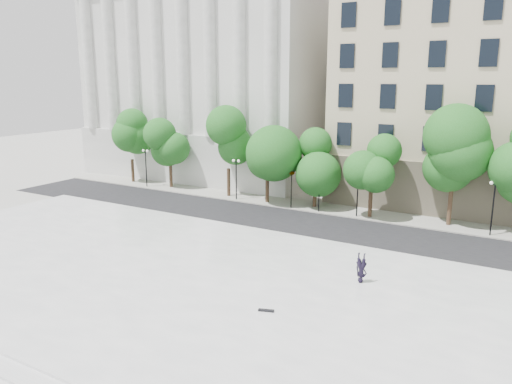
# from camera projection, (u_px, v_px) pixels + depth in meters

# --- Properties ---
(ground) EXTENTS (160.00, 160.00, 0.00)m
(ground) POSITION_uv_depth(u_px,v_px,m) (119.00, 292.00, 29.41)
(ground) COLOR #B0AEA6
(ground) RESTS_ON ground
(plaza) EXTENTS (44.00, 22.00, 0.45)m
(plaza) POSITION_uv_depth(u_px,v_px,m) (154.00, 272.00, 31.89)
(plaza) COLOR white
(plaza) RESTS_ON ground
(street) EXTENTS (60.00, 8.00, 0.02)m
(street) POSITION_uv_depth(u_px,v_px,m) (267.00, 219.00, 44.57)
(street) COLOR black
(street) RESTS_ON ground
(far_sidewalk) EXTENTS (60.00, 4.00, 0.12)m
(far_sidewalk) POSITION_uv_depth(u_px,v_px,m) (296.00, 204.00, 49.61)
(far_sidewalk) COLOR #A4A297
(far_sidewalk) RESTS_ON ground
(building_west) EXTENTS (31.50, 27.65, 25.60)m
(building_west) POSITION_uv_depth(u_px,v_px,m) (231.00, 74.00, 67.35)
(building_west) COLOR silver
(building_west) RESTS_ON ground
(traffic_light_west) EXTENTS (0.80, 1.86, 4.23)m
(traffic_light_west) POSITION_uv_depth(u_px,v_px,m) (292.00, 171.00, 47.23)
(traffic_light_west) COLOR black
(traffic_light_west) RESTS_ON ground
(traffic_light_east) EXTENTS (0.97, 1.83, 4.23)m
(traffic_light_east) POSITION_uv_depth(u_px,v_px,m) (320.00, 174.00, 45.82)
(traffic_light_east) COLOR black
(traffic_light_east) RESTS_ON ground
(person_lying) EXTENTS (0.73, 1.86, 0.50)m
(person_lying) POSITION_uv_depth(u_px,v_px,m) (361.00, 278.00, 29.65)
(person_lying) COLOR black
(person_lying) RESTS_ON plaza
(skateboard) EXTENTS (0.86, 0.46, 0.09)m
(skateboard) POSITION_uv_depth(u_px,v_px,m) (266.00, 310.00, 26.03)
(skateboard) COLOR black
(skateboard) RESTS_ON plaza
(street_trees) EXTENTS (44.91, 5.32, 8.23)m
(street_trees) POSITION_uv_depth(u_px,v_px,m) (303.00, 152.00, 47.65)
(street_trees) COLOR #382619
(street_trees) RESTS_ON ground
(lamp_posts) EXTENTS (37.02, 0.28, 4.48)m
(lamp_posts) POSITION_uv_depth(u_px,v_px,m) (291.00, 178.00, 47.77)
(lamp_posts) COLOR black
(lamp_posts) RESTS_ON ground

